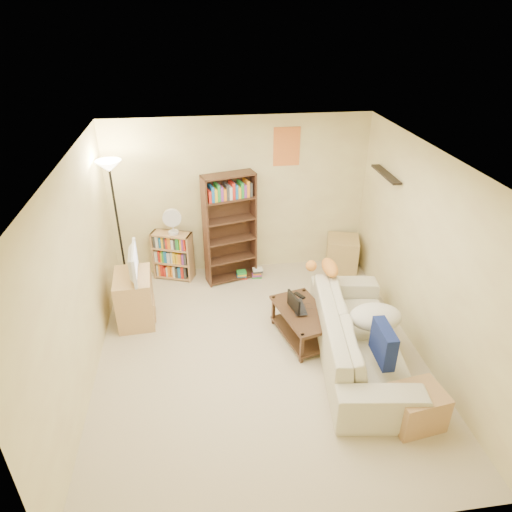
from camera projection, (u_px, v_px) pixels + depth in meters
name	position (u px, v px, depth m)	size (l,w,h in m)	color
room	(261.00, 240.00, 4.99)	(4.50, 4.54, 2.52)	#C8B796
sofa	(360.00, 336.00, 5.54)	(1.23, 2.49, 0.70)	beige
navy_pillow	(383.00, 343.00, 4.93)	(0.46, 0.14, 0.41)	navy
cream_blanket	(375.00, 317.00, 5.47)	(0.64, 0.46, 0.27)	beige
tabby_cat	(326.00, 267.00, 6.12)	(0.55, 0.25, 0.19)	orange
coffee_table	(303.00, 320.00, 5.93)	(0.76, 1.07, 0.43)	#422719
laptop	(303.00, 307.00, 5.90)	(0.25, 0.38, 0.03)	black
laptop_screen	(294.00, 302.00, 5.80)	(0.01, 0.32, 0.22)	white
mug	(328.00, 319.00, 5.63)	(0.13, 0.13, 0.09)	white
tv_remote	(300.00, 295.00, 6.15)	(0.05, 0.17, 0.02)	black
tv_stand	(135.00, 298.00, 6.23)	(0.48, 0.67, 0.72)	tan
television	(129.00, 263.00, 5.96)	(0.14, 0.70, 0.40)	black
tall_bookshelf	(230.00, 227.00, 6.92)	(0.83, 0.46, 1.76)	#44251A
short_bookshelf	(173.00, 256.00, 7.22)	(0.66, 0.44, 0.79)	#AF7F55
desk_fan	(172.00, 220.00, 6.89)	(0.28, 0.16, 0.42)	silver
floor_lamp	(113.00, 190.00, 6.24)	(0.35, 0.35, 2.07)	black
side_table	(342.00, 254.00, 7.50)	(0.50, 0.50, 0.57)	tan
end_cabinet	(417.00, 407.00, 4.73)	(0.52, 0.43, 0.43)	tan
book_stacks	(250.00, 274.00, 7.36)	(0.41, 0.13, 0.17)	red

